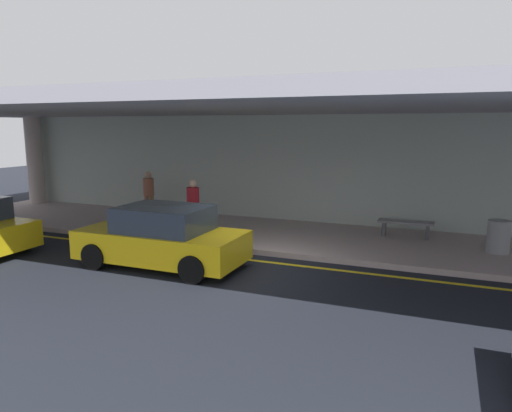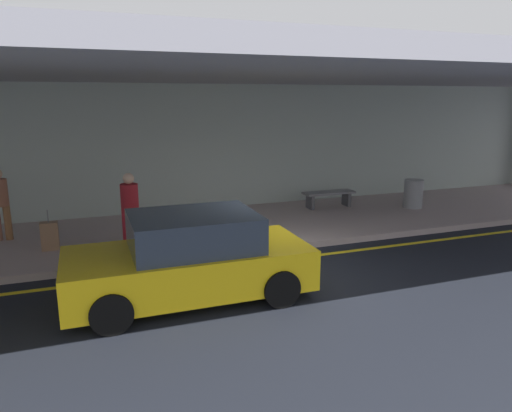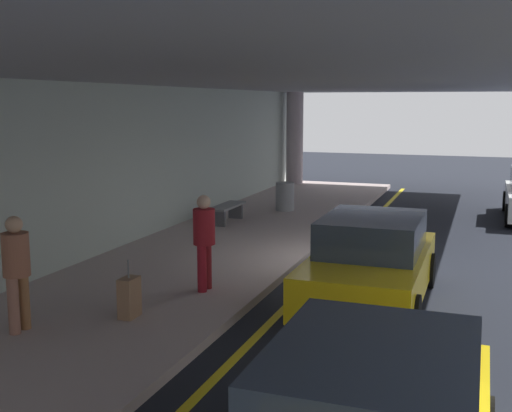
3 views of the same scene
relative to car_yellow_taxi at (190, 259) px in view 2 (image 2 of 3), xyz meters
The scene contains 11 objects.
ground_plane 2.30m from the car_yellow_taxi, 21.16° to the left, with size 60.00×60.00×0.00m, color black.
sidewalk 4.44m from the car_yellow_taxi, 62.34° to the left, with size 26.00×4.20×0.15m, color #B7A4A0.
lane_stripe_yellow 2.51m from the car_yellow_taxi, 32.20° to the left, with size 26.00×0.14×0.01m, color yellow.
ceiling_overhang 5.11m from the car_yellow_taxi, 58.97° to the left, with size 28.00×13.20×0.30m, color #93939E.
terminal_back_wall 6.58m from the car_yellow_taxi, 71.63° to the left, with size 26.00×0.30×3.80m, color #ABB8AF.
car_yellow_taxi is the anchor object (origin of this frame).
traveler_with_luggage 2.88m from the car_yellow_taxi, 104.44° to the left, with size 0.38×0.38×1.68m.
person_waiting_for_ride 5.63m from the car_yellow_taxi, 128.12° to the left, with size 0.38×0.38×1.68m.
suitcase_upright_primary 4.06m from the car_yellow_taxi, 126.47° to the left, with size 0.36×0.22×0.90m.
bench_metal 7.19m from the car_yellow_taxi, 42.26° to the left, with size 1.60×0.50×0.48m.
trash_bin_steel 8.65m from the car_yellow_taxi, 26.99° to the left, with size 0.56×0.56×0.85m, color gray.
Camera 2 is at (-3.62, -8.38, 3.40)m, focal length 33.20 mm.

